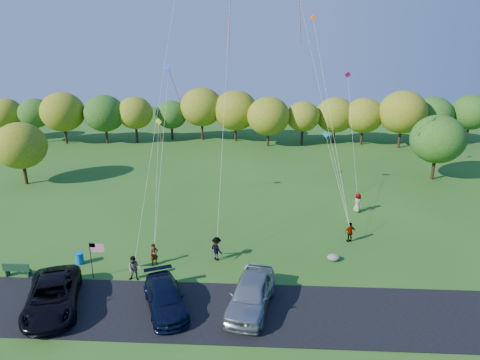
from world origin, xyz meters
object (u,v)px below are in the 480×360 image
object	(u,v)px
minivan_dark	(52,296)
park_bench	(17,270)
trash_barrel	(80,258)
minivan_silver	(251,294)
flyer_b	(134,268)
flyer_e	(358,203)
minivan_navy	(165,298)
flyer_c	(217,249)
flyer_a	(154,254)
flyer_d	(350,232)

from	to	relation	value
minivan_dark	park_bench	size ratio (longest dim) A/B	3.37
trash_barrel	minivan_silver	bearing A→B (deg)	-20.53
flyer_b	flyer_e	size ratio (longest dim) A/B	0.96
minivan_dark	park_bench	bearing A→B (deg)	122.31
minivan_dark	minivan_navy	distance (m)	6.86
flyer_c	flyer_e	distance (m)	15.64
flyer_a	park_bench	distance (m)	9.36
minivan_silver	flyer_a	world-z (taller)	minivan_silver
flyer_c	trash_barrel	xyz separation A→B (m)	(-9.98, -1.09, -0.48)
flyer_a	flyer_c	distance (m)	4.56
minivan_silver	trash_barrel	distance (m)	13.55
flyer_d	park_bench	size ratio (longest dim) A/B	0.89
minivan_silver	flyer_c	size ratio (longest dim) A/B	3.14
flyer_a	flyer_b	world-z (taller)	flyer_b
flyer_a	flyer_b	size ratio (longest dim) A/B	0.92
trash_barrel	flyer_b	bearing A→B (deg)	-22.69
flyer_c	flyer_d	xyz separation A→B (m)	(10.45, 3.48, -0.08)
minivan_silver	park_bench	distance (m)	16.52
flyer_a	flyer_c	world-z (taller)	flyer_c
flyer_e	park_bench	size ratio (longest dim) A/B	0.99
minivan_navy	minivan_dark	bearing A→B (deg)	160.07
flyer_a	flyer_e	xyz separation A→B (m)	(16.78, 10.56, 0.11)
minivan_navy	flyer_a	xyz separation A→B (m)	(-1.96, 5.29, -0.00)
trash_barrel	flyer_c	bearing A→B (deg)	6.25
minivan_dark	flyer_d	size ratio (longest dim) A/B	3.79
minivan_silver	flyer_d	size ratio (longest dim) A/B	3.44
flyer_e	minivan_dark	bearing A→B (deg)	98.00
park_bench	trash_barrel	size ratio (longest dim) A/B	2.17
flyer_a	flyer_e	distance (m)	19.83
minivan_silver	park_bench	size ratio (longest dim) A/B	3.06
flyer_c	flyer_e	bearing A→B (deg)	-97.04
minivan_silver	trash_barrel	xyz separation A→B (m)	(-12.68, 4.75, -0.61)
minivan_navy	park_bench	bearing A→B (deg)	141.58
flyer_d	flyer_e	bearing A→B (deg)	-123.78
minivan_navy	trash_barrel	bearing A→B (deg)	123.14
flyer_a	trash_barrel	bearing A→B (deg)	143.08
minivan_navy	park_bench	xyz separation A→B (m)	(-11.07, 3.15, -0.27)
minivan_dark	flyer_a	bearing A→B (deg)	30.57
flyer_b	flyer_e	distance (m)	21.73
flyer_a	flyer_c	xyz separation A→B (m)	(4.47, 0.91, 0.10)
minivan_navy	flyer_a	size ratio (longest dim) A/B	3.21
minivan_dark	flyer_e	distance (m)	27.03
minivan_dark	park_bench	xyz separation A→B (m)	(-4.22, 3.46, -0.39)
trash_barrel	minivan_navy	bearing A→B (deg)	-34.32
flyer_a	trash_barrel	world-z (taller)	flyer_a
flyer_b	flyer_a	bearing A→B (deg)	69.18
minivan_dark	flyer_b	distance (m)	5.32
minivan_navy	flyer_e	distance (m)	21.70
flyer_a	flyer_e	world-z (taller)	flyer_e
minivan_silver	flyer_d	distance (m)	12.13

